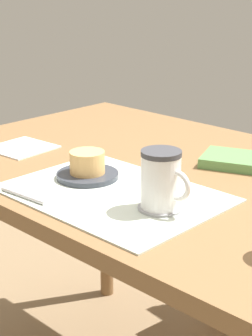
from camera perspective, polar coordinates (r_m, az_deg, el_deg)
dining_table at (r=1.42m, az=2.49°, el=-2.73°), size 1.17×0.82×0.75m
placemat at (r=1.20m, az=-1.33°, el=-2.62°), size 0.45×0.33×0.00m
pastry_plate at (r=1.28m, az=-3.93°, el=-0.74°), size 0.14×0.14×0.01m
pastry at (r=1.27m, az=-3.96°, el=0.59°), size 0.08×0.08×0.05m
coffee_coaster at (r=1.12m, az=3.49°, el=-4.03°), size 0.09×0.09×0.00m
coffee_mug at (r=1.09m, az=3.65°, el=-1.15°), size 0.11×0.08×0.12m
teaspoon at (r=1.19m, az=-10.43°, el=-2.77°), size 0.13×0.02×0.01m
paper_napkin at (r=1.54m, az=-10.55°, el=2.03°), size 0.16×0.16×0.00m
small_book at (r=1.40m, az=11.51°, el=0.72°), size 0.21×0.18×0.02m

